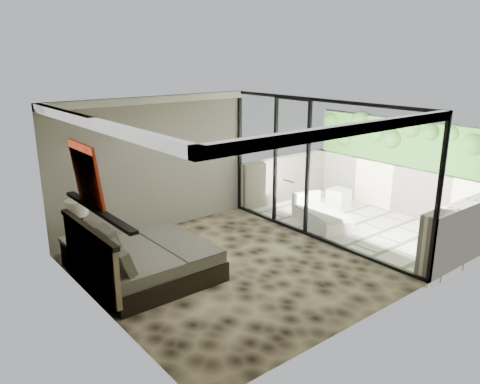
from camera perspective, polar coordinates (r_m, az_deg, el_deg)
floor at (r=8.27m, az=-1.49°, el=-9.31°), size 5.00×5.00×0.00m
ceiling at (r=7.49m, az=-1.65°, el=10.29°), size 4.50×5.00×0.02m
back_wall at (r=9.80m, az=-10.43°, el=3.24°), size 4.50×0.02×2.80m
left_wall at (r=6.72m, az=-16.98°, el=-3.33°), size 0.02×5.00×2.80m
glass_wall at (r=9.25m, az=9.60°, el=2.50°), size 0.08×5.00×2.80m
terrace_slab at (r=10.80m, az=14.58°, el=-3.89°), size 3.00×5.00×0.12m
parapet_far at (r=11.69m, az=18.79°, el=0.45°), size 0.30×5.00×1.10m
foliage_hedge at (r=11.45m, az=19.29°, el=5.75°), size 0.36×4.60×1.10m
picture_ledge at (r=6.80m, az=-16.90°, el=-2.21°), size 0.12×2.20×0.05m
bed at (r=7.91m, az=-11.63°, el=-8.30°), size 1.99×1.93×1.10m
nightstand at (r=8.75m, az=-19.07°, el=-6.92°), size 0.60×0.60×0.51m
table_lamp at (r=8.47m, az=-19.22°, el=-2.59°), size 0.38×0.38×0.70m
abstract_canvas at (r=6.93m, az=-18.25°, el=2.10°), size 0.13×0.90×0.90m
framed_print at (r=6.97m, az=-17.68°, el=0.96°), size 0.11×0.50×0.60m
ottoman at (r=11.63m, az=11.94°, el=-0.75°), size 0.49×0.49×0.45m
lounger at (r=10.45m, az=9.81°, el=-2.90°), size 1.05×1.56×0.56m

